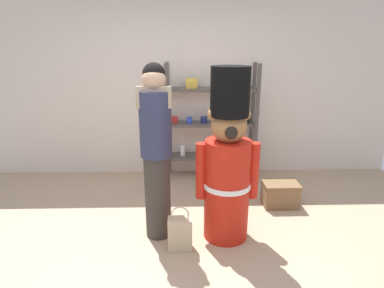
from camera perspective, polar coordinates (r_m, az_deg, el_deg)
ground_plane at (r=3.25m, az=-1.59°, el=-19.02°), size 6.40×6.40×0.00m
back_wall at (r=4.87m, az=-1.75°, el=9.81°), size 6.40×0.12×2.60m
merchandise_shelf at (r=4.75m, az=3.32°, el=3.94°), size 1.32×0.35×1.68m
teddy_bear_guard at (r=3.19m, az=6.31°, el=-3.59°), size 0.63×0.47×1.74m
person_shopper at (r=3.16m, az=-6.35°, el=-0.86°), size 0.32×0.31×1.77m
shopping_bag at (r=3.23m, az=-2.12°, el=-15.50°), size 0.23×0.13×0.46m
display_crate at (r=4.19m, az=15.33°, el=-8.51°), size 0.43×0.31×0.30m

